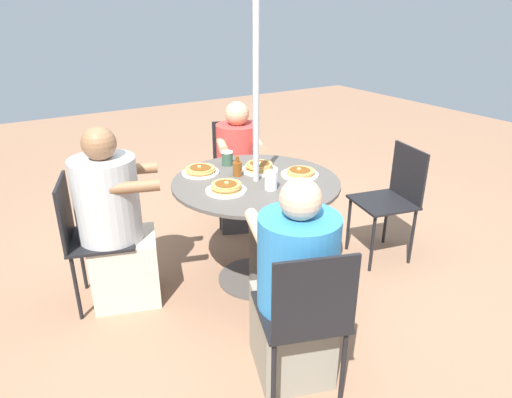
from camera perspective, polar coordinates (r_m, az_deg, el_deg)
name	(u,v)px	position (r m, az deg, el deg)	size (l,w,h in m)	color
ground_plane	(256,279)	(3.32, 0.00, -9.93)	(12.00, 12.00, 0.00)	#8C664C
patio_table	(256,204)	(3.03, 0.00, -0.64)	(1.10, 1.10, 0.75)	#4C4742
umbrella_pole	(256,129)	(2.86, 0.00, 8.77)	(0.04, 0.04, 2.20)	#ADADB2
patio_chair_north	(236,164)	(4.05, -2.54, 4.44)	(0.52, 0.52, 0.86)	black
diner_north	(238,172)	(3.90, -2.22, 3.42)	(0.55, 0.49, 1.08)	#3D3D42
patio_chair_east	(88,233)	(3.02, -20.26, -4.01)	(0.50, 0.50, 0.86)	black
diner_east	(115,227)	(3.00, -17.17, -3.37)	(0.50, 0.56, 1.17)	beige
patio_chair_south	(305,313)	(2.18, 6.18, -13.99)	(0.51, 0.51, 0.86)	black
diner_south	(295,293)	(2.31, 4.87, -11.63)	(0.58, 0.51, 1.12)	gray
patio_chair_west	(393,195)	(3.54, 16.72, 0.50)	(0.48, 0.48, 0.86)	black
pancake_plate_a	(201,171)	(3.11, -6.95, 3.55)	(0.25, 0.25, 0.05)	silver
pancake_plate_b	(259,167)	(3.14, 0.43, 3.97)	(0.25, 0.25, 0.07)	silver
pancake_plate_c	(300,173)	(3.07, 5.55, 3.28)	(0.25, 0.25, 0.05)	silver
pancake_plate_d	(226,188)	(2.80, -3.74, 1.40)	(0.25, 0.25, 0.06)	silver
syrup_bottle	(237,168)	(3.04, -2.36, 3.87)	(0.08, 0.06, 0.14)	brown
coffee_cup	(227,158)	(3.25, -3.60, 5.11)	(0.08, 0.08, 0.10)	#33513D
drinking_glass_a	(271,180)	(2.81, 1.93, 2.35)	(0.08, 0.08, 0.12)	silver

